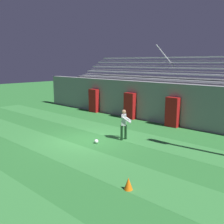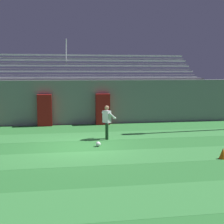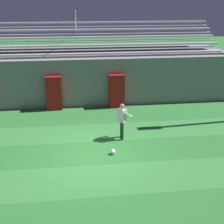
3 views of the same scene
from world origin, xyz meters
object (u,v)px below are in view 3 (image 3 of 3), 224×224
padding_pillar_gate_right (117,91)px  soccer_ball (113,152)px  goalkeeper (122,119)px  padding_pillar_gate_left (54,93)px

padding_pillar_gate_right → soccer_ball: (-0.98, -5.92, -0.86)m
soccer_ball → padding_pillar_gate_right: bearing=80.5°
goalkeeper → padding_pillar_gate_left: bearing=126.2°
padding_pillar_gate_left → soccer_ball: size_ratio=8.84×
padding_pillar_gate_left → padding_pillar_gate_right: size_ratio=1.00×
padding_pillar_gate_right → padding_pillar_gate_left: bearing=180.0°
padding_pillar_gate_left → padding_pillar_gate_right: (3.60, 0.00, 0.00)m
padding_pillar_gate_left → goalkeeper: 5.47m
padding_pillar_gate_left → padding_pillar_gate_right: 3.60m
soccer_ball → goalkeeper: bearing=67.5°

